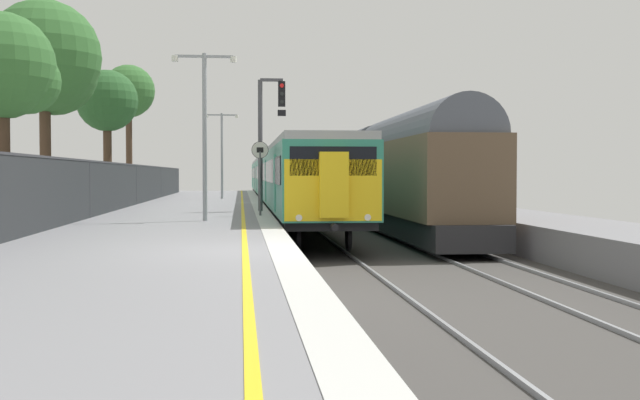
# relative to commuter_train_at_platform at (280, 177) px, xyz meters

# --- Properties ---
(ground) EXTENTS (17.40, 110.00, 1.21)m
(ground) POSITION_rel_commuter_train_at_platform_xyz_m (0.55, -35.32, -1.88)
(ground) COLOR gray
(commuter_train_at_platform) EXTENTS (2.83, 58.66, 3.81)m
(commuter_train_at_platform) POSITION_rel_commuter_train_at_platform_xyz_m (0.00, 0.00, 0.00)
(commuter_train_at_platform) COLOR #2D846B
(commuter_train_at_platform) RESTS_ON ground
(freight_train_adjacent_track) EXTENTS (2.60, 45.58, 4.76)m
(freight_train_adjacent_track) POSITION_rel_commuter_train_at_platform_xyz_m (4.00, -6.36, 0.34)
(freight_train_adjacent_track) COLOR #232326
(freight_train_adjacent_track) RESTS_ON ground
(signal_gantry) EXTENTS (1.10, 0.24, 5.25)m
(signal_gantry) POSITION_rel_commuter_train_at_platform_xyz_m (-1.48, -19.23, 2.00)
(signal_gantry) COLOR #47474C
(signal_gantry) RESTS_ON ground
(speed_limit_sign) EXTENTS (0.59, 0.08, 2.61)m
(speed_limit_sign) POSITION_rel_commuter_train_at_platform_xyz_m (-1.85, -22.81, 0.40)
(speed_limit_sign) COLOR #59595B
(speed_limit_sign) RESTS_ON ground
(platform_lamp_mid) EXTENTS (2.00, 0.20, 5.22)m
(platform_lamp_mid) POSITION_rel_commuter_train_at_platform_xyz_m (-3.64, -25.67, 1.84)
(platform_lamp_mid) COLOR #93999E
(platform_lamp_mid) RESTS_ON ground
(platform_lamp_far) EXTENTS (2.00, 0.20, 5.10)m
(platform_lamp_far) POSITION_rel_commuter_train_at_platform_xyz_m (-3.64, -3.17, 1.78)
(platform_lamp_far) COLOR #93999E
(platform_lamp_far) RESTS_ON ground
(background_tree_left) EXTENTS (4.27, 4.27, 8.09)m
(background_tree_left) POSITION_rel_commuter_train_at_platform_xyz_m (-9.88, -19.36, 4.49)
(background_tree_left) COLOR #473323
(background_tree_left) RESTS_ON ground
(background_tree_centre) EXTENTS (2.97, 2.97, 6.51)m
(background_tree_centre) POSITION_rel_commuter_train_at_platform_xyz_m (-9.00, -11.61, 3.63)
(background_tree_centre) COLOR #473323
(background_tree_centre) RESTS_ON ground
(background_tree_right) EXTENTS (2.85, 2.81, 5.72)m
(background_tree_right) POSITION_rel_commuter_train_at_platform_xyz_m (-8.66, -28.91, 2.92)
(background_tree_right) COLOR #473323
(background_tree_right) RESTS_ON ground
(background_tree_back) EXTENTS (3.40, 3.40, 8.59)m
(background_tree_back) POSITION_rel_commuter_train_at_platform_xyz_m (-9.74, 1.89, 5.44)
(background_tree_back) COLOR #473323
(background_tree_back) RESTS_ON ground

